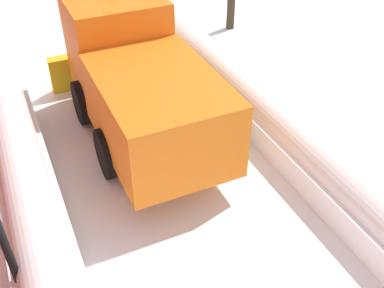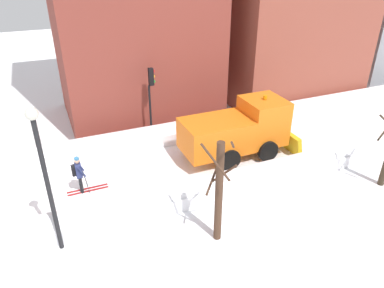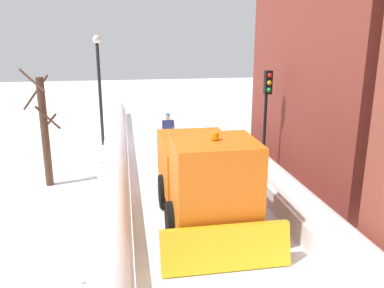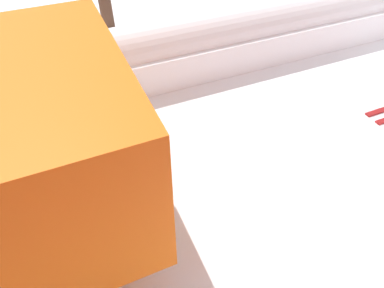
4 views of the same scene
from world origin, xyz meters
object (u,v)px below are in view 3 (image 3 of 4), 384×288
Objects in this scene: plow_truck at (204,174)px; skier at (168,129)px; street_lamp at (99,78)px; traffic_light_pole at (267,103)px; bare_tree_near at (45,130)px.

skier is at bearing -88.68° from plow_truck.
skier is 0.33× the size of street_lamp.
plow_truck is 8.10m from skier.
plow_truck is 1.09× the size of street_lamp.
traffic_light_pole is (-3.42, 4.48, 1.96)m from skier.
bare_tree_near reaches higher than plow_truck.
traffic_light_pole is at bearing 139.78° from street_lamp.
street_lamp reaches higher than plow_truck.
traffic_light_pole reaches higher than plow_truck.
plow_truck is 5.07m from traffic_light_pole.
skier is 0.41× the size of bare_tree_near.
street_lamp is at bearing -107.89° from bare_tree_near.
plow_truck is at bearing 48.15° from traffic_light_pole.
street_lamp is 1.25× the size of bare_tree_near.
bare_tree_near is (1.76, 5.45, -1.31)m from street_lamp.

